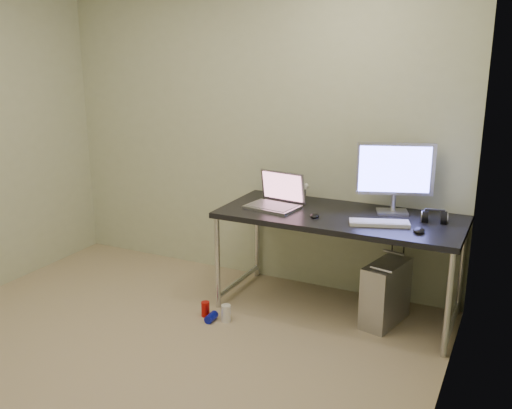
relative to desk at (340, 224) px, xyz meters
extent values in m
plane|color=tan|center=(-0.88, -1.37, -0.68)|extent=(3.50, 3.50, 0.00)
cube|color=beige|center=(-0.88, 0.38, 0.57)|extent=(3.50, 0.02, 2.50)
cube|color=beige|center=(0.87, -1.37, 0.57)|extent=(0.02, 3.50, 2.50)
cube|color=black|center=(0.00, 0.00, 0.05)|extent=(1.73, 0.76, 0.04)
cylinder|color=silver|center=(-0.83, -0.34, -0.32)|extent=(0.04, 0.04, 0.71)
cylinder|color=silver|center=(-0.83, 0.34, -0.32)|extent=(0.04, 0.04, 0.71)
cylinder|color=silver|center=(0.83, -0.34, -0.32)|extent=(0.04, 0.04, 0.71)
cylinder|color=silver|center=(0.83, 0.34, -0.32)|extent=(0.04, 0.04, 0.71)
cylinder|color=silver|center=(-0.83, 0.00, -0.60)|extent=(0.04, 0.68, 0.04)
cylinder|color=silver|center=(0.83, 0.00, -0.60)|extent=(0.04, 0.68, 0.04)
cube|color=#BABABF|center=(0.37, -0.04, -0.45)|extent=(0.28, 0.47, 0.45)
cylinder|color=#B5B4BC|center=(0.37, -0.22, -0.21)|extent=(0.16, 0.06, 0.02)
cylinder|color=#B5B4BC|center=(0.37, 0.14, -0.21)|extent=(0.16, 0.06, 0.02)
cylinder|color=black|center=(0.32, 0.33, -0.28)|extent=(0.01, 0.16, 0.69)
cylinder|color=black|center=(0.41, 0.31, -0.30)|extent=(0.02, 0.11, 0.71)
cylinder|color=#B90E08|center=(-0.83, -0.51, -0.62)|extent=(0.07, 0.07, 0.11)
cylinder|color=white|center=(-0.66, -0.52, -0.61)|extent=(0.07, 0.07, 0.13)
cylinder|color=#0D15AD|center=(-0.75, -0.57, -0.65)|extent=(0.06, 0.11, 0.06)
cube|color=#B5B4BC|center=(-0.50, -0.07, 0.08)|extent=(0.40, 0.31, 0.02)
cube|color=gray|center=(-0.50, -0.07, 0.09)|extent=(0.35, 0.26, 0.00)
cube|color=gray|center=(-0.48, 0.08, 0.21)|extent=(0.37, 0.10, 0.24)
cube|color=#8A5061|center=(-0.48, 0.07, 0.21)|extent=(0.33, 0.09, 0.20)
cube|color=#B5B4BC|center=(0.33, 0.20, 0.08)|extent=(0.26, 0.22, 0.02)
cylinder|color=#B5B4BC|center=(0.33, 0.22, 0.15)|extent=(0.04, 0.04, 0.12)
cube|color=#B5B4BC|center=(0.33, 0.21, 0.40)|extent=(0.53, 0.21, 0.38)
cube|color=#585EEF|center=(0.33, 0.19, 0.40)|extent=(0.47, 0.17, 0.33)
cube|color=white|center=(0.31, -0.12, 0.08)|extent=(0.42, 0.25, 0.02)
ellipsoid|color=black|center=(0.58, -0.17, 0.09)|extent=(0.09, 0.13, 0.04)
ellipsoid|color=black|center=(-0.14, -0.14, 0.09)|extent=(0.08, 0.11, 0.03)
cylinder|color=black|center=(0.57, 0.11, 0.10)|extent=(0.06, 0.11, 0.10)
cylinder|color=black|center=(0.70, 0.11, 0.10)|extent=(0.06, 0.11, 0.10)
cube|color=black|center=(0.64, 0.11, 0.16)|extent=(0.13, 0.04, 0.01)
cube|color=black|center=(-0.62, 0.35, 0.16)|extent=(0.24, 0.13, 0.18)
cylinder|color=silver|center=(-0.37, 0.26, 0.12)|extent=(0.01, 0.01, 0.10)
cylinder|color=white|center=(-0.37, 0.26, 0.18)|extent=(0.05, 0.04, 0.04)
camera|label=1|loc=(1.17, -3.78, 1.24)|focal=40.00mm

